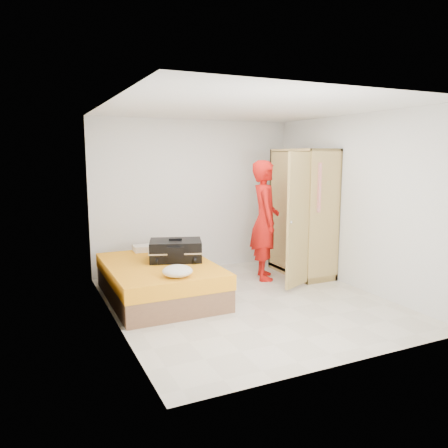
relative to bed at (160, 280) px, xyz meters
name	(u,v)px	position (x,y,z in m)	size (l,w,h in m)	color
room	(249,208)	(1.05, -0.70, 1.05)	(4.00, 4.02, 2.60)	beige
bed	(160,280)	(0.00, 0.00, 0.00)	(1.42, 2.02, 0.50)	brown
wardrobe	(302,216)	(2.50, 0.15, 0.75)	(1.12, 1.43, 2.10)	tan
person	(265,220)	(1.84, 0.24, 0.71)	(0.70, 0.46, 1.92)	red
suitcase	(176,250)	(0.27, 0.07, 0.39)	(0.88, 0.75, 0.32)	black
round_cushion	(178,271)	(0.01, -0.76, 0.32)	(0.38, 0.38, 0.14)	white
pillow	(150,248)	(0.10, 0.85, 0.30)	(0.51, 0.26, 0.09)	white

